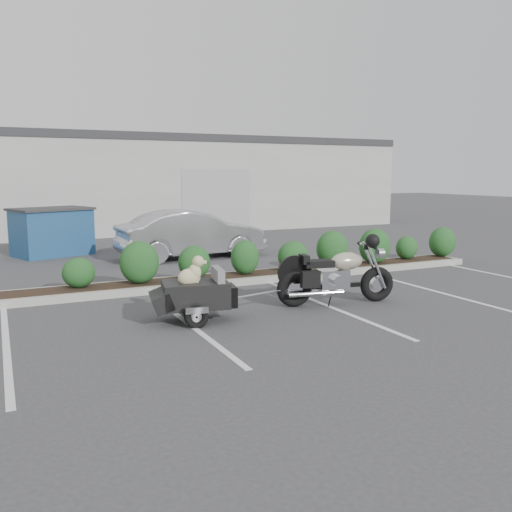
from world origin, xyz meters
name	(u,v)px	position (x,y,z in m)	size (l,w,h in m)	color
ground	(254,305)	(0.00, 0.00, 0.00)	(90.00, 90.00, 0.00)	#38383A
planter_kerb	(252,277)	(1.00, 2.20, 0.07)	(12.00, 1.00, 0.15)	#9E9E93
building	(96,183)	(0.00, 17.00, 2.00)	(26.00, 10.00, 4.00)	#9EA099
motorcycle	(337,276)	(1.43, -0.57, 0.54)	(2.32, 0.96, 1.34)	black
pet_trailer	(194,293)	(-1.35, -0.54, 0.47)	(1.89, 1.07, 1.11)	black
sedan	(192,234)	(0.84, 5.97, 0.69)	(1.47, 4.21, 1.39)	#B5B4BB
dumpster	(52,231)	(-2.75, 8.25, 0.72)	(2.53, 2.13, 1.42)	navy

